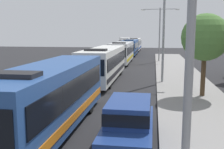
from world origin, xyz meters
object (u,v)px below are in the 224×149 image
Objects in this scene: bus_middle at (122,52)px; streetlamp_far at (160,29)px; box_truck_oncoming at (125,43)px; bus_rear at (135,44)px; white_suv at (129,122)px; streetlamp_mid at (164,25)px; roadside_tree at (205,38)px; bus_fourth_in_line at (130,47)px; bus_lead at (51,95)px; bus_second_in_line at (104,63)px.

bus_middle is 1.39× the size of streetlamp_far.
streetlamp_far is (8.70, -31.08, 3.37)m from box_truck_oncoming.
bus_rear is 56.36m from white_suv.
bus_rear is 1.53× the size of streetlamp_mid.
box_truck_oncoming is at bearing 101.82° from roadside_tree.
roadside_tree is at bearing -76.62° from bus_fourth_in_line.
bus_fourth_in_line is at bearing -80.79° from box_truck_oncoming.
bus_lead is 0.87× the size of bus_rear.
bus_fourth_in_line is at bearing 90.00° from bus_second_in_line.
bus_second_in_line is 14.27m from bus_middle.
bus_rear is 2.20× the size of roadside_tree.
bus_rear is at bearing 90.00° from bus_lead.
streetlamp_mid reaches higher than white_suv.
bus_rear is at bearing 102.54° from streetlamp_far.
white_suv is at bearing -85.05° from bus_fourth_in_line.
bus_second_in_line is at bearing -86.09° from box_truck_oncoming.
bus_middle is at bearing -90.00° from bus_fourth_in_line.
box_truck_oncoming is (-3.30, 48.29, 0.01)m from bus_second_in_line.
streetlamp_far is at bearing 80.02° from bus_lead.
white_suv is at bearing -83.66° from box_truck_oncoming.
streetlamp_far is at bearing 28.55° from bus_middle.
bus_middle is 1.54× the size of box_truck_oncoming.
bus_fourth_in_line is 1.33× the size of streetlamp_mid.
roadside_tree is at bearing -35.63° from bus_second_in_line.
bus_fourth_in_line reaches higher than box_truck_oncoming.
bus_lead is at bearing -86.94° from box_truck_oncoming.
box_truck_oncoming reaches higher than white_suv.
streetlamp_mid reaches higher than bus_fourth_in_line.
bus_second_in_line is 1.14× the size of bus_fourth_in_line.
bus_fourth_in_line reaches higher than white_suv.
bus_lead is 14.28m from streetlamp_mid.
bus_lead is 1.34× the size of streetlamp_far.
box_truck_oncoming is at bearing 95.54° from bus_middle.
box_truck_oncoming is (-3.30, 6.81, 0.01)m from bus_rear.
streetlamp_mid reaches higher than streetlamp_far.
bus_middle is 16.28m from streetlamp_mid.
bus_lead is at bearing -112.92° from streetlamp_mid.
box_truck_oncoming is at bearing 93.06° from bus_lead.
bus_second_in_line is at bearing 172.65° from streetlamp_mid.
bus_lead is 27.74m from bus_middle.
streetlamp_mid is at bearing -90.00° from streetlamp_far.
streetlamp_far reaches higher than bus_lead.
white_suv is 0.67× the size of box_truck_oncoming.
bus_rear is at bearing 90.00° from bus_second_in_line.
streetlamp_far is (0.00, 17.91, -0.06)m from streetlamp_mid.
bus_middle and bus_rear have the same top height.
box_truck_oncoming is at bearing 115.86° from bus_rear.
streetlamp_mid reaches higher than bus_middle.
streetlamp_far reaches higher than bus_middle.
white_suv is 10.48m from roadside_tree.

